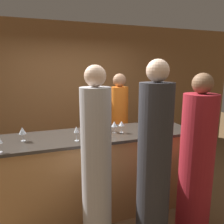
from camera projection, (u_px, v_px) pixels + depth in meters
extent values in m
plane|color=brown|center=(98.00, 209.00, 3.01)|extent=(14.00, 14.00, 0.00)
cube|color=olive|center=(72.00, 93.00, 4.52)|extent=(8.00, 0.06, 2.80)
cube|color=#B27F4C|center=(98.00, 174.00, 2.90)|extent=(2.51, 0.68, 1.04)
cube|color=#332D28|center=(97.00, 135.00, 2.80)|extent=(2.57, 0.74, 0.04)
cylinder|color=orange|center=(119.00, 134.00, 3.73)|extent=(0.29, 0.29, 1.60)
sphere|color=#A37556|center=(120.00, 80.00, 3.55)|extent=(0.22, 0.22, 0.22)
cylinder|color=#B2B2B7|center=(97.00, 178.00, 2.09)|extent=(0.28, 0.28, 1.73)
sphere|color=beige|center=(95.00, 76.00, 1.90)|extent=(0.19, 0.19, 0.19)
cylinder|color=#2D2D33|center=(154.00, 173.00, 2.16)|extent=(0.33, 0.33, 1.77)
sphere|color=beige|center=(158.00, 71.00, 1.96)|extent=(0.21, 0.21, 0.21)
cylinder|color=maroon|center=(196.00, 166.00, 2.46)|extent=(0.37, 0.37, 1.63)
sphere|color=brown|center=(203.00, 83.00, 2.28)|extent=(0.22, 0.22, 0.22)
cylinder|color=black|center=(99.00, 122.00, 2.96)|extent=(0.08, 0.08, 0.22)
cylinder|color=black|center=(99.00, 111.00, 2.93)|extent=(0.03, 0.03, 0.07)
cylinder|color=silver|center=(0.00, 152.00, 2.17)|extent=(0.05, 0.05, 0.00)
cylinder|color=silver|center=(146.00, 136.00, 2.71)|extent=(0.05, 0.05, 0.00)
cylinder|color=silver|center=(146.00, 132.00, 2.70)|extent=(0.01, 0.01, 0.09)
cone|color=silver|center=(146.00, 125.00, 2.69)|extent=(0.07, 0.07, 0.07)
cylinder|color=silver|center=(122.00, 132.00, 2.84)|extent=(0.05, 0.05, 0.00)
cylinder|color=silver|center=(122.00, 129.00, 2.83)|extent=(0.01, 0.01, 0.09)
cone|color=silver|center=(122.00, 123.00, 2.82)|extent=(0.07, 0.07, 0.06)
cylinder|color=silver|center=(157.00, 132.00, 2.87)|extent=(0.05, 0.05, 0.00)
cylinder|color=silver|center=(157.00, 128.00, 2.86)|extent=(0.01, 0.01, 0.10)
cone|color=silver|center=(157.00, 122.00, 2.84)|extent=(0.07, 0.07, 0.06)
cylinder|color=silver|center=(77.00, 141.00, 2.52)|extent=(0.05, 0.05, 0.00)
cylinder|color=silver|center=(77.00, 136.00, 2.51)|extent=(0.01, 0.01, 0.10)
cone|color=silver|center=(76.00, 129.00, 2.49)|extent=(0.06, 0.06, 0.07)
cylinder|color=silver|center=(114.00, 132.00, 2.85)|extent=(0.05, 0.05, 0.00)
cylinder|color=silver|center=(114.00, 129.00, 2.84)|extent=(0.01, 0.01, 0.08)
cone|color=silver|center=(114.00, 124.00, 2.82)|extent=(0.08, 0.08, 0.07)
cylinder|color=silver|center=(23.00, 141.00, 2.51)|extent=(0.05, 0.05, 0.00)
cylinder|color=silver|center=(23.00, 137.00, 2.51)|extent=(0.01, 0.01, 0.08)
cone|color=silver|center=(22.00, 131.00, 2.49)|extent=(0.08, 0.08, 0.08)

